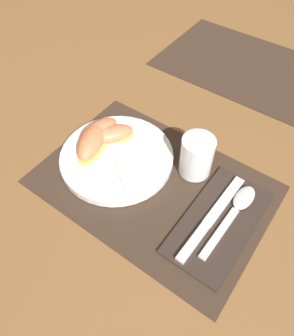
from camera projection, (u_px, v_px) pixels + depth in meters
name	position (u px, v px, depth m)	size (l,w,h in m)	color
ground_plane	(153.00, 185.00, 0.66)	(3.00, 3.00, 0.00)	brown
placemat	(153.00, 184.00, 0.66)	(0.45, 0.31, 0.00)	#38281E
placemat_far	(244.00, 65.00, 0.91)	(0.45, 0.31, 0.00)	#38281E
plate	(117.00, 157.00, 0.69)	(0.24, 0.24, 0.02)	white
juice_glass	(196.00, 158.00, 0.65)	(0.07, 0.07, 0.09)	silver
napkin	(220.00, 220.00, 0.60)	(0.12, 0.23, 0.00)	#2D231E
knife	(211.00, 219.00, 0.60)	(0.02, 0.22, 0.01)	silver
spoon	(238.00, 207.00, 0.61)	(0.04, 0.19, 0.01)	silver
fork	(115.00, 152.00, 0.68)	(0.16, 0.12, 0.00)	silver
citrus_wedge_0	(109.00, 135.00, 0.70)	(0.10, 0.12, 0.03)	#F7C656
citrus_wedge_1	(99.00, 132.00, 0.70)	(0.06, 0.10, 0.04)	#F7C656
citrus_wedge_2	(92.00, 142.00, 0.68)	(0.09, 0.12, 0.04)	#F7C656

